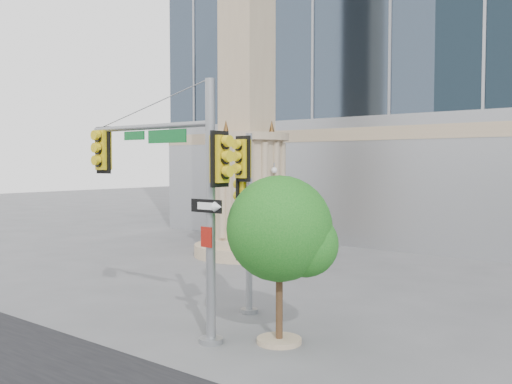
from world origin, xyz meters
The scene contains 5 objects.
ground centered at (0.00, 0.00, 0.00)m, with size 120.00×120.00×0.00m, color #545456.
monument centered at (-6.00, 9.00, 5.52)m, with size 4.40×4.40×16.60m.
main_signal_pole centered at (-0.25, -0.42, 3.53)m, with size 4.42×0.53×5.69m.
secondary_signal_pole centered at (-0.21, 1.91, 2.73)m, with size 0.81×0.67×4.65m.
street_tree centered at (1.97, 0.51, 2.39)m, with size 2.33×2.28×3.64m.
Camera 1 is at (9.12, -9.31, 3.92)m, focal length 40.00 mm.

